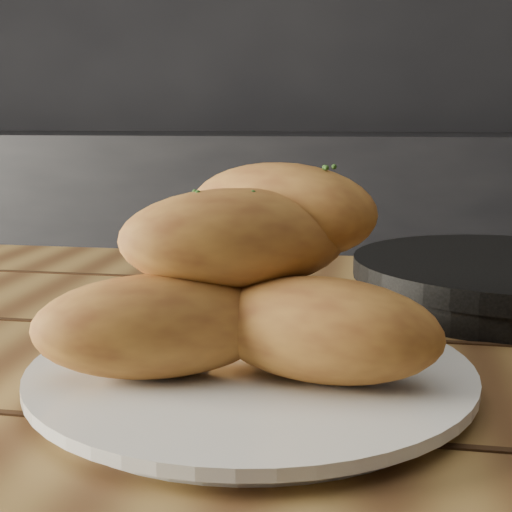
{
  "coord_description": "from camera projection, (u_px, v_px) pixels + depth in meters",
  "views": [
    {
      "loc": [
        0.28,
        -0.08,
        0.93
      ],
      "look_at": [
        0.19,
        0.41,
        0.84
      ],
      "focal_mm": 50.0,
      "sensor_mm": 36.0,
      "label": 1
    }
  ],
  "objects": [
    {
      "name": "counter",
      "position": [
        269.0,
        308.0,
        1.86
      ],
      "size": [
        2.8,
        0.6,
        0.9
      ],
      "primitive_type": "cube",
      "color": "black",
      "rests_on": "ground"
    },
    {
      "name": "bread_rolls",
      "position": [
        249.0,
        280.0,
        0.49
      ],
      "size": [
        0.28,
        0.24,
        0.14
      ],
      "color": "#C48736",
      "rests_on": "plate"
    },
    {
      "name": "plate",
      "position": [
        251.0,
        374.0,
        0.5
      ],
      "size": [
        0.31,
        0.31,
        0.02
      ],
      "color": "silver",
      "rests_on": "table"
    },
    {
      "name": "skillet",
      "position": [
        511.0,
        280.0,
        0.73
      ],
      "size": [
        0.44,
        0.32,
        0.05
      ],
      "color": "black",
      "rests_on": "table"
    },
    {
      "name": "table",
      "position": [
        333.0,
        499.0,
        0.53
      ],
      "size": [
        1.45,
        0.95,
        0.75
      ],
      "color": "olive",
      "rests_on": "ground"
    }
  ]
}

